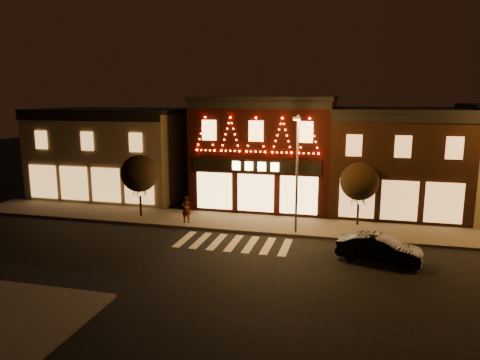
% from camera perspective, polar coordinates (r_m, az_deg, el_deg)
% --- Properties ---
extents(ground, '(120.00, 120.00, 0.00)m').
position_cam_1_polar(ground, '(22.41, -3.49, -11.23)').
color(ground, black).
rests_on(ground, ground).
extents(sidewalk_far, '(44.00, 4.00, 0.15)m').
position_cam_1_polar(sidewalk_far, '(29.33, 5.02, -5.75)').
color(sidewalk_far, '#47423D').
rests_on(sidewalk_far, ground).
extents(building_left, '(12.20, 8.28, 7.30)m').
position_cam_1_polar(building_left, '(39.22, -15.61, 3.43)').
color(building_left, '#6A5E4C').
rests_on(building_left, ground).
extents(building_pulp, '(10.20, 8.34, 8.30)m').
position_cam_1_polar(building_pulp, '(34.62, 3.43, 3.72)').
color(building_pulp, black).
rests_on(building_pulp, ground).
extents(building_right_a, '(9.20, 8.28, 7.50)m').
position_cam_1_polar(building_right_a, '(34.25, 19.26, 2.39)').
color(building_right_a, black).
rests_on(building_right_a, ground).
extents(streetlamp_mid, '(0.46, 1.63, 7.12)m').
position_cam_1_polar(streetlamp_mid, '(26.68, 7.28, 1.91)').
color(streetlamp_mid, '#59595E').
rests_on(streetlamp_mid, sidewalk_far).
extents(tree_left, '(2.54, 2.54, 4.24)m').
position_cam_1_polar(tree_left, '(31.34, -12.72, 0.81)').
color(tree_left, black).
rests_on(tree_left, sidewalk_far).
extents(tree_right, '(2.42, 2.42, 4.05)m').
position_cam_1_polar(tree_right, '(29.42, 14.99, -0.20)').
color(tree_right, black).
rests_on(tree_right, sidewalk_far).
extents(dark_sedan, '(4.41, 2.32, 1.38)m').
position_cam_1_polar(dark_sedan, '(24.13, 17.31, -8.34)').
color(dark_sedan, black).
rests_on(dark_sedan, ground).
extents(pedestrian, '(0.68, 0.47, 1.80)m').
position_cam_1_polar(pedestrian, '(29.52, -6.88, -3.71)').
color(pedestrian, gray).
rests_on(pedestrian, sidewalk_far).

